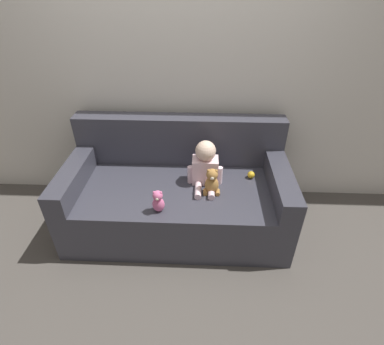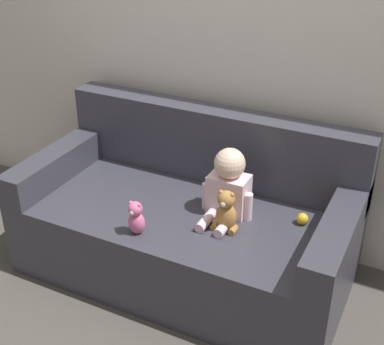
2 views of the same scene
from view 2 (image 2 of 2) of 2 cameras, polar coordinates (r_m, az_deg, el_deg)
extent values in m
plane|color=#4C4742|center=(3.24, -0.69, -10.36)|extent=(12.00, 12.00, 0.00)
cube|color=silver|center=(3.10, 3.95, 14.84)|extent=(8.00, 0.05, 2.60)
cube|color=#383842|center=(3.10, -0.72, -7.14)|extent=(1.84, 0.93, 0.45)
cube|color=#383842|center=(3.16, 2.33, 3.03)|extent=(1.84, 0.18, 0.45)
cube|color=#383842|center=(3.35, -13.66, 1.23)|extent=(0.16, 0.93, 0.18)
cube|color=#383842|center=(2.71, 15.38, -6.11)|extent=(0.16, 0.93, 0.18)
cube|color=silver|center=(2.88, 3.92, -2.31)|extent=(0.21, 0.14, 0.22)
sphere|color=beige|center=(2.79, 4.05, 0.95)|extent=(0.17, 0.17, 0.17)
cylinder|color=silver|center=(2.81, 1.55, -5.08)|extent=(0.05, 0.18, 0.05)
cylinder|color=silver|center=(2.78, 3.54, -5.62)|extent=(0.05, 0.18, 0.05)
cylinder|color=silver|center=(2.92, 1.54, -2.52)|extent=(0.05, 0.05, 0.15)
cylinder|color=silver|center=(2.84, 5.99, -3.64)|extent=(0.05, 0.05, 0.15)
ellipsoid|color=#AD7A3D|center=(2.76, 3.66, -4.71)|extent=(0.11, 0.09, 0.15)
sphere|color=#AD7A3D|center=(2.69, 3.68, -2.87)|extent=(0.09, 0.09, 0.09)
sphere|color=#AD7A3D|center=(2.69, 3.12, -2.10)|extent=(0.03, 0.03, 0.03)
sphere|color=#AD7A3D|center=(2.67, 4.29, -2.39)|extent=(0.03, 0.03, 0.03)
sphere|color=beige|center=(2.67, 3.36, -3.37)|extent=(0.03, 0.03, 0.03)
cylinder|color=#AD7A3D|center=(2.79, 2.54, -5.64)|extent=(0.04, 0.06, 0.04)
cylinder|color=#AD7A3D|center=(2.76, 4.41, -6.14)|extent=(0.04, 0.06, 0.04)
ellipsoid|color=#DB6699|center=(2.74, -5.93, -5.35)|extent=(0.09, 0.07, 0.12)
sphere|color=#DB6699|center=(2.69, -6.08, -3.87)|extent=(0.07, 0.07, 0.07)
sphere|color=#DB6699|center=(2.69, -6.55, -3.24)|extent=(0.02, 0.02, 0.02)
sphere|color=#DB6699|center=(2.67, -5.67, -3.49)|extent=(0.02, 0.02, 0.02)
sphere|color=beige|center=(2.67, -6.41, -4.27)|extent=(0.03, 0.03, 0.03)
sphere|color=gold|center=(2.87, 11.71, -4.86)|extent=(0.06, 0.06, 0.06)
camera|label=1|loc=(0.97, -51.49, 13.18)|focal=28.00mm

